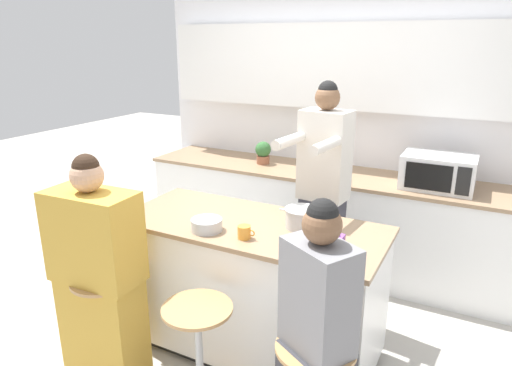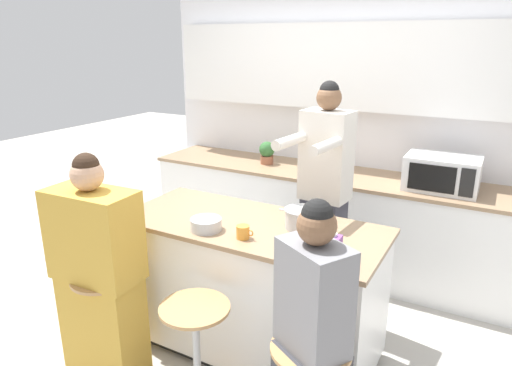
% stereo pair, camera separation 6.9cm
% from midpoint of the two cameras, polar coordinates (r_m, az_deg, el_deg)
% --- Properties ---
extents(ground_plane, '(16.00, 16.00, 0.00)m').
position_cam_midpoint_polar(ground_plane, '(3.40, -1.24, -19.71)').
color(ground_plane, '#B2ADA3').
extents(wall_back, '(3.69, 0.22, 2.70)m').
position_cam_midpoint_polar(wall_back, '(4.35, 9.94, 10.47)').
color(wall_back, white).
rests_on(wall_back, ground_plane).
extents(back_counter, '(3.42, 0.67, 0.91)m').
position_cam_midpoint_polar(back_counter, '(4.32, 7.88, -4.39)').
color(back_counter, white).
rests_on(back_counter, ground_plane).
extents(kitchen_island, '(1.72, 0.76, 0.93)m').
position_cam_midpoint_polar(kitchen_island, '(3.14, -1.30, -12.84)').
color(kitchen_island, black).
rests_on(kitchen_island, ground_plane).
extents(bar_stool_leftmost, '(0.39, 0.39, 0.66)m').
position_cam_midpoint_polar(bar_stool_leftmost, '(3.14, -18.68, -15.83)').
color(bar_stool_leftmost, tan).
rests_on(bar_stool_leftmost, ground_plane).
extents(bar_stool_center, '(0.39, 0.39, 0.66)m').
position_cam_midpoint_polar(bar_stool_center, '(2.76, -7.89, -20.19)').
color(bar_stool_center, tan).
rests_on(bar_stool_center, ground_plane).
extents(person_cooking, '(0.39, 0.60, 1.79)m').
position_cam_midpoint_polar(person_cooking, '(3.35, 7.67, -2.80)').
color(person_cooking, '#383842').
rests_on(person_cooking, ground_plane).
extents(person_wrapped_blanket, '(0.56, 0.31, 1.45)m').
position_cam_midpoint_polar(person_wrapped_blanket, '(3.00, -19.72, -11.02)').
color(person_wrapped_blanket, gold).
rests_on(person_wrapped_blanket, ground_plane).
extents(person_seated_near, '(0.39, 0.38, 1.41)m').
position_cam_midpoint_polar(person_seated_near, '(2.31, 6.64, -20.00)').
color(person_seated_near, '#333338').
rests_on(person_seated_near, ground_plane).
extents(cooking_pot, '(0.31, 0.22, 0.12)m').
position_cam_midpoint_polar(cooking_pot, '(2.86, 5.11, -4.38)').
color(cooking_pot, '#B7BABC').
rests_on(cooking_pot, kitchen_island).
extents(fruit_bowl, '(0.19, 0.19, 0.07)m').
position_cam_midpoint_polar(fruit_bowl, '(2.83, -6.89, -5.21)').
color(fruit_bowl, '#B7BABC').
rests_on(fruit_bowl, kitchen_island).
extents(coffee_cup_near, '(0.11, 0.08, 0.08)m').
position_cam_midpoint_polar(coffee_cup_near, '(2.70, -2.20, -6.16)').
color(coffee_cup_near, orange).
rests_on(coffee_cup_near, kitchen_island).
extents(juice_carton, '(0.08, 0.08, 0.17)m').
position_cam_midpoint_polar(juice_carton, '(2.43, 9.11, -8.15)').
color(juice_carton, '#7A428E').
rests_on(juice_carton, kitchen_island).
extents(microwave, '(0.55, 0.38, 0.27)m').
position_cam_midpoint_polar(microwave, '(3.90, 21.34, 1.30)').
color(microwave, white).
rests_on(microwave, back_counter).
extents(potted_plant, '(0.15, 0.15, 0.22)m').
position_cam_midpoint_polar(potted_plant, '(4.39, 0.45, 3.90)').
color(potted_plant, '#93563D').
rests_on(potted_plant, back_counter).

